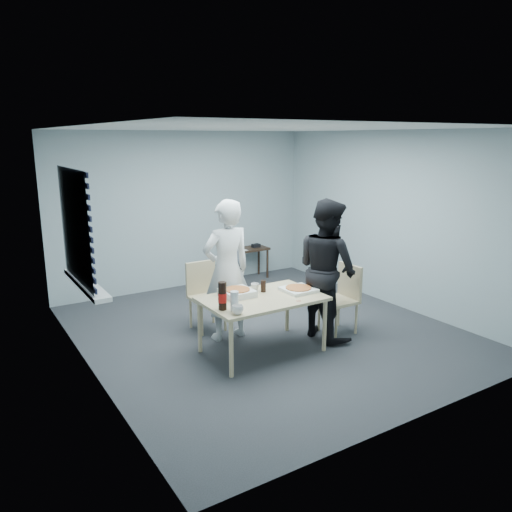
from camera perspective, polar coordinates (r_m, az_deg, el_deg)
room at (r=5.79m, az=-19.62°, el=2.19°), size 5.00×5.00×5.00m
dining_table at (r=5.85m, az=0.73°, el=-5.29°), size 1.39×0.88×0.68m
chair_far at (r=6.66m, az=-5.93°, el=-3.95°), size 0.42×0.42×0.89m
chair_right at (r=6.59m, az=9.96°, el=-4.26°), size 0.42×0.42×0.89m
person_white at (r=6.19m, az=-3.36°, el=-1.64°), size 0.65×0.42×1.77m
person_black at (r=6.30m, az=8.09°, el=-1.48°), size 0.47×0.86×1.77m
side_table at (r=8.91m, az=-1.24°, el=0.35°), size 0.84×0.37×0.56m
stool at (r=8.06m, az=-2.96°, el=-1.82°), size 0.35×0.35×0.49m
backpack at (r=7.97m, az=-2.94°, el=0.41°), size 0.31×0.23×0.44m
pizza_box_a at (r=5.86m, az=-2.16°, el=-4.19°), size 0.35×0.35×0.09m
pizza_box_b at (r=6.06m, az=4.87°, el=-3.81°), size 0.37×0.37×0.05m
mug_a at (r=5.28m, az=-2.10°, el=-6.15°), size 0.17×0.17×0.10m
mug_b at (r=6.05m, az=-0.11°, el=-3.59°), size 0.10×0.10×0.09m
cola_glass at (r=6.01m, az=0.85°, el=-3.46°), size 0.08×0.08×0.14m
soda_bottle at (r=5.39m, az=-3.86°, el=-4.63°), size 0.10×0.10×0.31m
plastic_cups at (r=5.37m, az=-2.48°, el=-5.15°), size 0.12×0.12×0.21m
rubber_band at (r=5.71m, az=4.90°, el=-5.14°), size 0.07×0.07×0.00m
papers at (r=8.80m, az=-2.04°, el=0.74°), size 0.26×0.33×0.01m
black_box at (r=8.99m, az=-0.01°, el=1.20°), size 0.17×0.15×0.06m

